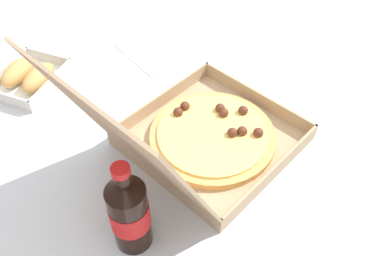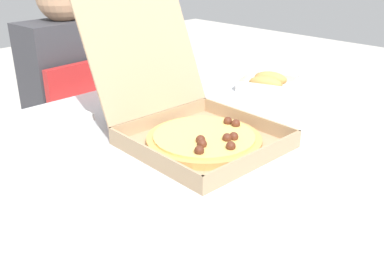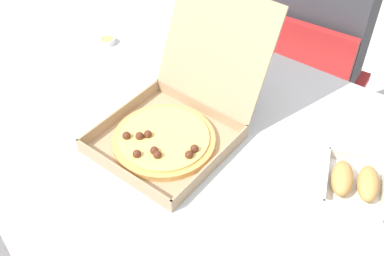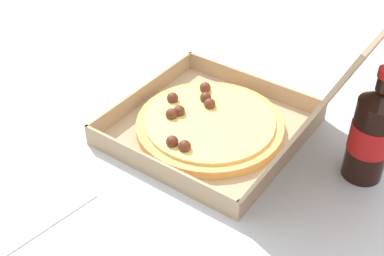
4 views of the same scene
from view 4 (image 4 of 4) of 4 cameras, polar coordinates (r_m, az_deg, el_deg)
The scene contains 4 objects.
dining_table at distance 1.03m, azimuth 3.29°, elevation -6.72°, with size 1.26×1.04×0.75m.
pizza_box_open at distance 1.00m, azimuth 4.07°, elevation 0.99°, with size 0.36×0.50×0.37m.
cola_bottle at distance 0.95m, azimuth 19.09°, elevation -0.58°, with size 0.07×0.07×0.22m.
paper_menu at distance 0.94m, azimuth -18.20°, elevation -8.13°, with size 0.21×0.15×0.00m, color white.
Camera 4 is at (0.64, 0.36, 1.41)m, focal length 48.66 mm.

